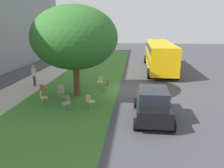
# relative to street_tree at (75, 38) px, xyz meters

# --- Properties ---
(ground) EXTENTS (80.00, 80.00, 0.00)m
(ground) POSITION_rel_street_tree_xyz_m (1.41, -2.96, -3.94)
(ground) COLOR #424247
(grass_verge) EXTENTS (48.00, 6.00, 0.01)m
(grass_verge) POSITION_rel_street_tree_xyz_m (1.41, 0.24, -3.94)
(grass_verge) COLOR #3D752D
(grass_verge) RESTS_ON ground
(sidewalk_strip) EXTENTS (48.00, 2.80, 0.01)m
(sidewalk_strip) POSITION_rel_street_tree_xyz_m (1.41, 4.64, -3.94)
(sidewalk_strip) COLOR #ADA89E
(sidewalk_strip) RESTS_ON ground
(street_tree) EXTENTS (5.64, 5.64, 6.03)m
(street_tree) POSITION_rel_street_tree_xyz_m (0.00, 0.00, 0.00)
(street_tree) COLOR brown
(street_tree) RESTS_ON ground
(chair_0) EXTENTS (0.55, 0.54, 0.88)m
(chair_0) POSITION_rel_street_tree_xyz_m (-0.63, 2.19, -3.42)
(chair_0) COLOR #C64C1E
(chair_0) RESTS_ON ground
(chair_1) EXTENTS (0.52, 0.51, 0.88)m
(chair_1) POSITION_rel_street_tree_xyz_m (-0.65, 0.93, -3.42)
(chair_1) COLOR #ADA393
(chair_1) RESTS_ON ground
(chair_2) EXTENTS (0.42, 0.42, 0.88)m
(chair_2) POSITION_rel_street_tree_xyz_m (2.16, -1.25, -3.42)
(chair_2) COLOR beige
(chair_2) RESTS_ON ground
(chair_3) EXTENTS (0.57, 0.57, 0.88)m
(chair_3) POSITION_rel_street_tree_xyz_m (-1.72, 0.48, -3.42)
(chair_3) COLOR olive
(chair_3) RESTS_ON ground
(chair_4) EXTENTS (0.50, 0.50, 0.88)m
(chair_4) POSITION_rel_street_tree_xyz_m (1.23, -1.86, -3.42)
(chair_4) COLOR brown
(chair_4) RESTS_ON ground
(chair_5) EXTENTS (0.59, 0.59, 0.88)m
(chair_5) POSITION_rel_street_tree_xyz_m (-2.36, -1.39, -3.42)
(chair_5) COLOR beige
(chair_5) RESTS_ON ground
(chair_6) EXTENTS (0.58, 0.58, 0.88)m
(chair_6) POSITION_rel_street_tree_xyz_m (-2.68, -0.14, -3.42)
(chair_6) COLOR #ADA393
(chair_6) RESTS_ON ground
(chair_7) EXTENTS (0.57, 0.58, 0.88)m
(chair_7) POSITION_rel_street_tree_xyz_m (-1.99, 1.64, -3.42)
(chair_7) COLOR beige
(chair_7) RESTS_ON ground
(parked_car) EXTENTS (3.70, 1.92, 1.65)m
(parked_car) POSITION_rel_street_tree_xyz_m (-3.34, -4.93, -3.10)
(parked_car) COLOR black
(parked_car) RESTS_ON ground
(school_bus) EXTENTS (10.40, 2.80, 2.88)m
(school_bus) POSITION_rel_street_tree_xyz_m (9.17, -6.49, -2.18)
(school_bus) COLOR yellow
(school_bus) RESTS_ON ground
(pedestrian_0) EXTENTS (0.38, 0.24, 1.69)m
(pedestrian_0) POSITION_rel_street_tree_xyz_m (1.84, 4.00, -3.02)
(pedestrian_0) COLOR #3F3851
(pedestrian_0) RESTS_ON ground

